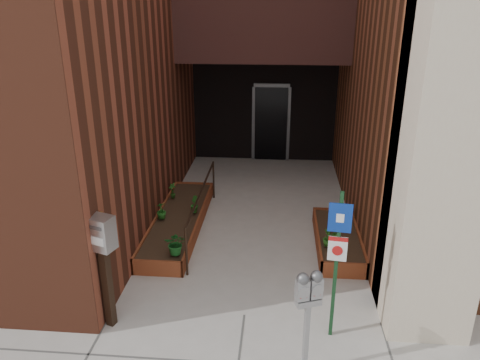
# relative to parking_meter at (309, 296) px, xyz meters

# --- Properties ---
(ground) EXTENTS (80.00, 80.00, 0.00)m
(ground) POSITION_rel_parking_meter_xyz_m (-0.84, 1.05, -1.13)
(ground) COLOR #9E9991
(ground) RESTS_ON ground
(planter_left) EXTENTS (0.90, 3.60, 0.30)m
(planter_left) POSITION_rel_parking_meter_xyz_m (-2.39, 3.75, -1.00)
(planter_left) COLOR maroon
(planter_left) RESTS_ON ground
(planter_right) EXTENTS (0.80, 2.20, 0.30)m
(planter_right) POSITION_rel_parking_meter_xyz_m (0.76, 3.25, -1.00)
(planter_right) COLOR maroon
(planter_right) RESTS_ON ground
(handrail) EXTENTS (0.04, 3.34, 0.90)m
(handrail) POSITION_rel_parking_meter_xyz_m (-1.89, 3.70, -0.39)
(handrail) COLOR black
(handrail) RESTS_ON ground
(parking_meter) EXTENTS (0.34, 0.22, 1.46)m
(parking_meter) POSITION_rel_parking_meter_xyz_m (0.00, 0.00, 0.00)
(parking_meter) COLOR #979799
(parking_meter) RESTS_ON ground
(sign_post) EXTENTS (0.30, 0.09, 2.18)m
(sign_post) POSITION_rel_parking_meter_xyz_m (0.40, 0.72, 0.21)
(sign_post) COLOR #14381C
(sign_post) RESTS_ON ground
(payment_dropbox) EXTENTS (0.40, 0.35, 1.72)m
(payment_dropbox) POSITION_rel_parking_meter_xyz_m (-2.74, 0.69, 0.11)
(payment_dropbox) COLOR black
(payment_dropbox) RESTS_ON ground
(shrub_left_a) EXTENTS (0.40, 0.40, 0.41)m
(shrub_left_a) POSITION_rel_parking_meter_xyz_m (-2.10, 2.22, -0.63)
(shrub_left_a) COLOR #17521B
(shrub_left_a) RESTS_ON planter_left
(shrub_left_b) EXTENTS (0.24, 0.24, 0.35)m
(shrub_left_b) POSITION_rel_parking_meter_xyz_m (-2.09, 3.91, -0.66)
(shrub_left_b) COLOR #1C5017
(shrub_left_b) RESTS_ON planter_left
(shrub_left_c) EXTENTS (0.26, 0.26, 0.34)m
(shrub_left_c) POSITION_rel_parking_meter_xyz_m (-2.69, 3.57, -0.66)
(shrub_left_c) COLOR #1E5D1A
(shrub_left_c) RESTS_ON planter_left
(shrub_left_d) EXTENTS (0.25, 0.25, 0.34)m
(shrub_left_d) POSITION_rel_parking_meter_xyz_m (-2.69, 4.58, -0.66)
(shrub_left_d) COLOR #204E16
(shrub_left_d) RESTS_ON planter_left
(shrub_right_a) EXTENTS (0.22, 0.22, 0.31)m
(shrub_right_a) POSITION_rel_parking_meter_xyz_m (0.51, 2.74, -0.68)
(shrub_right_a) COLOR #255819
(shrub_right_a) RESTS_ON planter_right
(shrub_right_b) EXTENTS (0.19, 0.19, 0.34)m
(shrub_right_b) POSITION_rel_parking_meter_xyz_m (0.67, 3.00, -0.66)
(shrub_right_b) COLOR #2A611B
(shrub_right_b) RESTS_ON planter_right
(shrub_right_c) EXTENTS (0.29, 0.29, 0.31)m
(shrub_right_c) POSITION_rel_parking_meter_xyz_m (1.01, 3.92, -0.68)
(shrub_right_c) COLOR #185619
(shrub_right_c) RESTS_ON planter_right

